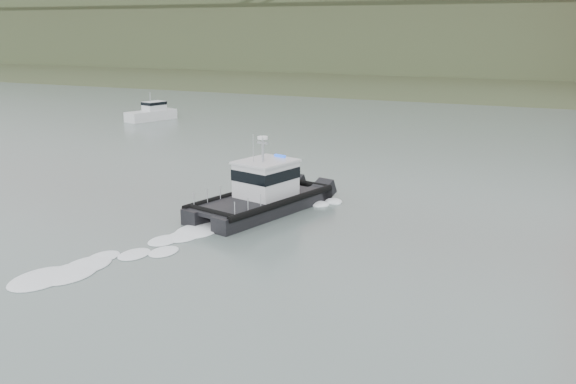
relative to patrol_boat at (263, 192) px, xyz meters
name	(u,v)px	position (x,y,z in m)	size (l,w,h in m)	color
ground	(197,272)	(1.85, -10.04, -1.17)	(400.00, 400.00, 0.00)	#586861
headlands	(516,45)	(1.85, 115.46, 5.88)	(500.00, 105.36, 27.12)	#314024
patrol_boat	(263,192)	(0.00, 0.00, 0.00)	(5.70, 10.14, 4.65)	black
motorboat	(152,113)	(-29.64, 29.11, -0.31)	(3.71, 6.54, 3.41)	silver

